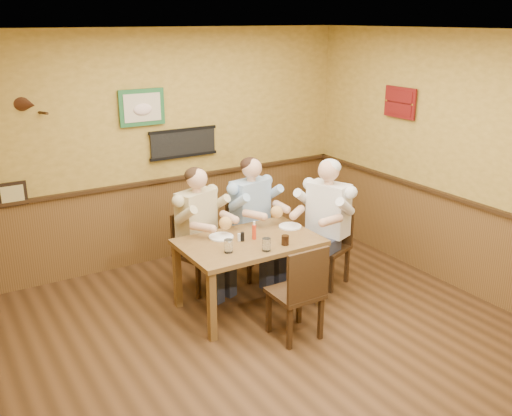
{
  "coord_description": "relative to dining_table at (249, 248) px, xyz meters",
  "views": [
    {
      "loc": [
        -2.51,
        -3.81,
        2.9
      ],
      "look_at": [
        0.3,
        0.77,
        1.1
      ],
      "focal_mm": 40.0,
      "sensor_mm": 36.0,
      "label": 1
    }
  ],
  "objects": [
    {
      "name": "pepper_shaker",
      "position": [
        -0.07,
        0.01,
        0.14
      ],
      "size": [
        0.04,
        0.04,
        0.09
      ],
      "primitive_type": "cylinder",
      "rotation": [
        0.0,
        0.0,
        0.09
      ],
      "color": "black",
      "rests_on": "dining_table"
    },
    {
      "name": "hot_sauce_bottle",
      "position": [
        0.06,
        -0.0,
        0.18
      ],
      "size": [
        0.04,
        0.04,
        0.17
      ],
      "primitive_type": "cylinder",
      "rotation": [
        0.0,
        0.0,
        -0.05
      ],
      "color": "red",
      "rests_on": "dining_table"
    },
    {
      "name": "cola_tumbler",
      "position": [
        0.24,
        -0.3,
        0.14
      ],
      "size": [
        0.09,
        0.09,
        0.1
      ],
      "primitive_type": "cylinder",
      "rotation": [
        0.0,
        0.0,
        0.31
      ],
      "color": "black",
      "rests_on": "dining_table"
    },
    {
      "name": "dining_table",
      "position": [
        0.0,
        0.0,
        0.0
      ],
      "size": [
        1.4,
        0.9,
        0.75
      ],
      "color": "brown",
      "rests_on": "ground"
    },
    {
      "name": "diner_tan_shirt",
      "position": [
        -0.28,
        0.65,
        -0.03
      ],
      "size": [
        0.74,
        0.74,
        1.26
      ],
      "primitive_type": null,
      "rotation": [
        0.0,
        0.0,
        0.33
      ],
      "color": "beige",
      "rests_on": "ground"
    },
    {
      "name": "plate_far_left",
      "position": [
        -0.21,
        0.21,
        0.1
      ],
      "size": [
        0.34,
        0.34,
        0.02
      ],
      "primitive_type": "cylinder",
      "rotation": [
        0.0,
        0.0,
        0.4
      ],
      "color": "white",
      "rests_on": "dining_table"
    },
    {
      "name": "diner_blue_polo",
      "position": [
        0.41,
        0.66,
        -0.02
      ],
      "size": [
        0.69,
        0.69,
        1.28
      ],
      "primitive_type": null,
      "rotation": [
        0.0,
        0.0,
        0.19
      ],
      "color": "#8AABD0",
      "rests_on": "ground"
    },
    {
      "name": "chair_back_left",
      "position": [
        -0.28,
        0.65,
        -0.22
      ],
      "size": [
        0.52,
        0.52,
        0.88
      ],
      "primitive_type": null,
      "rotation": [
        0.0,
        0.0,
        0.33
      ],
      "color": "#362311",
      "rests_on": "ground"
    },
    {
      "name": "chair_near_side",
      "position": [
        0.07,
        -0.72,
        -0.18
      ],
      "size": [
        0.44,
        0.44,
        0.95
      ],
      "primitive_type": null,
      "rotation": [
        0.0,
        0.0,
        3.13
      ],
      "color": "#362311",
      "rests_on": "ground"
    },
    {
      "name": "plate_far_right",
      "position": [
        0.57,
        0.1,
        0.1
      ],
      "size": [
        0.3,
        0.3,
        0.02
      ],
      "primitive_type": "cylinder",
      "rotation": [
        0.0,
        0.0,
        -0.25
      ],
      "color": "white",
      "rests_on": "dining_table"
    },
    {
      "name": "chair_right_end",
      "position": [
        1.03,
        0.02,
        -0.2
      ],
      "size": [
        0.55,
        0.55,
        0.92
      ],
      "primitive_type": null,
      "rotation": [
        0.0,
        0.0,
        -1.21
      ],
      "color": "#362311",
      "rests_on": "ground"
    },
    {
      "name": "water_glass_left",
      "position": [
        -0.33,
        -0.17,
        0.16
      ],
      "size": [
        0.09,
        0.09,
        0.13
      ],
      "primitive_type": "cylinder",
      "rotation": [
        0.0,
        0.0,
        -0.02
      ],
      "color": "white",
      "rests_on": "dining_table"
    },
    {
      "name": "diner_white_elder",
      "position": [
        1.03,
        0.02,
        -0.0
      ],
      "size": [
        0.78,
        0.78,
        1.31
      ],
      "primitive_type": null,
      "rotation": [
        0.0,
        0.0,
        -1.21
      ],
      "color": "silver",
      "rests_on": "ground"
    },
    {
      "name": "salt_shaker",
      "position": [
        -0.1,
        0.03,
        0.13
      ],
      "size": [
        0.04,
        0.04,
        0.08
      ],
      "primitive_type": "cylinder",
      "rotation": [
        0.0,
        0.0,
        -0.19
      ],
      "color": "silver",
      "rests_on": "dining_table"
    },
    {
      "name": "chair_back_right",
      "position": [
        0.41,
        0.66,
        -0.21
      ],
      "size": [
        0.48,
        0.48,
        0.9
      ],
      "primitive_type": null,
      "rotation": [
        0.0,
        0.0,
        0.19
      ],
      "color": "#362311",
      "rests_on": "ground"
    },
    {
      "name": "water_glass_mid",
      "position": [
        0.0,
        -0.33,
        0.16
      ],
      "size": [
        0.09,
        0.09,
        0.13
      ],
      "primitive_type": "cylinder",
      "rotation": [
        0.0,
        0.0,
        -0.01
      ],
      "color": "silver",
      "rests_on": "dining_table"
    },
    {
      "name": "room",
      "position": [
        -0.11,
        -0.65,
        1.03
      ],
      "size": [
        5.02,
        5.03,
        2.81
      ],
      "color": "#35200F",
      "rests_on": "ground"
    }
  ]
}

